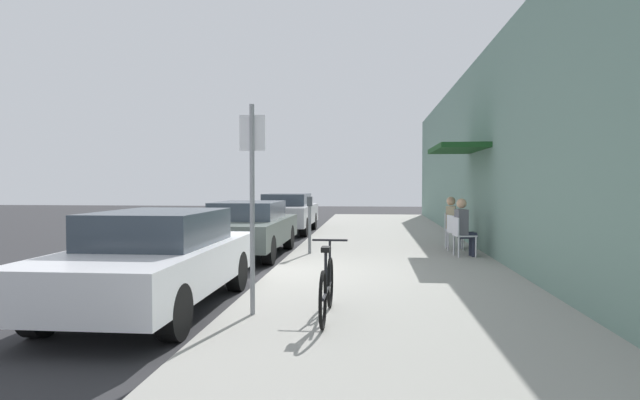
{
  "coord_description": "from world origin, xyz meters",
  "views": [
    {
      "loc": [
        1.86,
        -9.63,
        1.75
      ],
      "look_at": [
        0.49,
        4.52,
        1.3
      ],
      "focal_mm": 29.58,
      "sensor_mm": 36.0,
      "label": 1
    }
  ],
  "objects": [
    {
      "name": "ground_plane",
      "position": [
        0.0,
        0.0,
        0.0
      ],
      "size": [
        60.0,
        60.0,
        0.0
      ],
      "primitive_type": "plane",
      "color": "#2D2D30"
    },
    {
      "name": "sidewalk_slab",
      "position": [
        2.25,
        2.0,
        0.06
      ],
      "size": [
        4.5,
        32.0,
        0.12
      ],
      "primitive_type": "cube",
      "color": "#9E9B93",
      "rests_on": "ground_plane"
    },
    {
      "name": "building_facade",
      "position": [
        4.64,
        2.01,
        2.45
      ],
      "size": [
        1.4,
        32.0,
        4.89
      ],
      "color": "gray",
      "rests_on": "ground_plane"
    },
    {
      "name": "parked_car_0",
      "position": [
        -1.1,
        -2.63,
        0.71
      ],
      "size": [
        1.8,
        4.4,
        1.36
      ],
      "color": "silver",
      "rests_on": "ground_plane"
    },
    {
      "name": "parked_car_1",
      "position": [
        -1.1,
        2.8,
        0.69
      ],
      "size": [
        1.8,
        4.4,
        1.3
      ],
      "color": "#47514C",
      "rests_on": "ground_plane"
    },
    {
      "name": "parked_car_2",
      "position": [
        -1.1,
        8.74,
        0.73
      ],
      "size": [
        1.8,
        4.4,
        1.38
      ],
      "color": "#B7B7BC",
      "rests_on": "ground_plane"
    },
    {
      "name": "parking_meter",
      "position": [
        0.45,
        2.44,
        0.89
      ],
      "size": [
        0.12,
        0.1,
        1.32
      ],
      "color": "slate",
      "rests_on": "sidewalk_slab"
    },
    {
      "name": "street_sign",
      "position": [
        0.4,
        -3.24,
        1.64
      ],
      "size": [
        0.32,
        0.06,
        2.6
      ],
      "color": "gray",
      "rests_on": "sidewalk_slab"
    },
    {
      "name": "bicycle_0",
      "position": [
        1.33,
        -3.31,
        0.48
      ],
      "size": [
        0.46,
        1.71,
        0.9
      ],
      "color": "black",
      "rests_on": "sidewalk_slab"
    },
    {
      "name": "cafe_chair_0",
      "position": [
        3.87,
        2.3,
        0.62
      ],
      "size": [
        0.49,
        0.49,
        0.87
      ],
      "color": "silver",
      "rests_on": "sidewalk_slab"
    },
    {
      "name": "seated_patron_0",
      "position": [
        3.93,
        2.31,
        0.82
      ],
      "size": [
        0.46,
        0.4,
        1.29
      ],
      "color": "#232838",
      "rests_on": "sidewalk_slab"
    },
    {
      "name": "cafe_chair_1",
      "position": [
        3.87,
        3.08,
        0.62
      ],
      "size": [
        0.53,
        0.53,
        0.87
      ],
      "color": "silver",
      "rests_on": "sidewalk_slab"
    },
    {
      "name": "cafe_chair_2",
      "position": [
        3.87,
        3.86,
        0.62
      ],
      "size": [
        0.52,
        0.52,
        0.87
      ],
      "color": "silver",
      "rests_on": "sidewalk_slab"
    },
    {
      "name": "seated_patron_2",
      "position": [
        3.93,
        3.84,
        0.82
      ],
      "size": [
        0.48,
        0.43,
        1.29
      ],
      "color": "#232838",
      "rests_on": "sidewalk_slab"
    }
  ]
}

